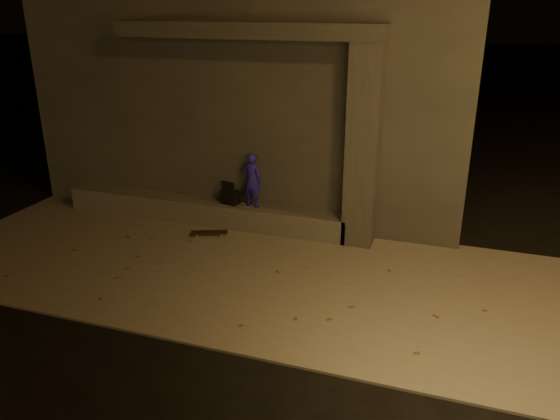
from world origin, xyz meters
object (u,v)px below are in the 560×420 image
at_px(column, 363,148).
at_px(skateboarder, 252,180).
at_px(backpack, 230,196).
at_px(skateboard, 209,232).

distance_m(column, skateboarder, 2.27).
xyz_separation_m(column, skateboarder, (-2.12, 0.00, -0.81)).
bearing_deg(column, skateboarder, 180.00).
xyz_separation_m(column, backpack, (-2.59, 0.00, -1.19)).
height_order(column, backpack, column).
xyz_separation_m(skateboarder, backpack, (-0.47, 0.00, -0.37)).
height_order(column, skateboarder, column).
bearing_deg(column, backpack, 180.00).
bearing_deg(backpack, skateboard, -91.54).
bearing_deg(skateboard, skateboarder, 22.70).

